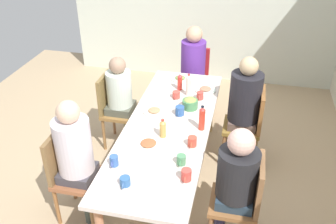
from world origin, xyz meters
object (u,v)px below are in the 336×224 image
at_px(cup_1, 181,160).
at_px(bottle_1, 188,85).
at_px(person_2, 75,151).
at_px(cup_6, 180,111).
at_px(chair_0, 244,198).
at_px(person_0, 236,178).
at_px(cup_5, 186,175).
at_px(cup_3, 114,161).
at_px(bottle_3, 180,82).
at_px(dining_table, 168,132).
at_px(plate_3, 180,79).
at_px(bowl_0, 190,103).
at_px(chair_1, 250,122).
at_px(person_1, 244,101).
at_px(plate_1, 148,144).
at_px(chair_2, 70,171).
at_px(cup_7, 192,142).
at_px(plate_0, 205,90).
at_px(chair_3, 193,77).
at_px(person_3, 193,64).
at_px(bottle_2, 202,118).
at_px(plate_2, 154,111).
at_px(bottle_0, 163,129).
at_px(chair_4, 114,106).
at_px(cup_4, 200,96).
at_px(person_4, 121,95).
at_px(cup_0, 125,181).
at_px(cup_2, 176,95).

height_order(cup_1, bottle_1, bottle_1).
distance_m(person_2, cup_6, 1.12).
height_order(chair_0, person_0, person_0).
distance_m(cup_5, cup_6, 0.98).
relative_size(cup_3, bottle_3, 0.53).
bearing_deg(cup_3, bottle_1, 163.76).
relative_size(dining_table, plate_3, 11.00).
height_order(bowl_0, cup_6, bowl_0).
xyz_separation_m(chair_1, person_1, (0.00, -0.09, 0.25)).
height_order(person_1, cup_1, person_1).
height_order(person_0, plate_1, person_0).
height_order(chair_2, cup_7, chair_2).
bearing_deg(dining_table, plate_0, 161.88).
distance_m(chair_3, bottle_3, 0.88).
xyz_separation_m(person_3, cup_5, (2.21, 0.31, 0.04)).
bearing_deg(chair_0, person_0, -90.00).
bearing_deg(cup_5, dining_table, -156.95).
xyz_separation_m(chair_0, bottle_1, (-1.23, -0.70, 0.35)).
distance_m(person_1, chair_2, 1.91).
xyz_separation_m(cup_6, bottle_2, (0.21, 0.25, 0.07)).
relative_size(plate_1, plate_2, 1.15).
distance_m(person_0, cup_5, 0.41).
distance_m(bottle_0, bottle_1, 0.84).
distance_m(dining_table, plate_3, 1.01).
distance_m(chair_4, cup_4, 1.04).
bearing_deg(chair_0, person_4, -128.89).
bearing_deg(cup_7, chair_4, -129.26).
distance_m(dining_table, person_4, 0.91).
bearing_deg(cup_0, dining_table, 171.23).
xyz_separation_m(chair_0, person_1, (-1.19, -0.09, 0.25)).
height_order(chair_4, cup_6, chair_4).
relative_size(person_1, chair_3, 1.41).
bearing_deg(person_0, person_3, -161.51).
height_order(chair_3, plate_1, chair_3).
xyz_separation_m(chair_1, bottle_3, (-0.16, -0.82, 0.33)).
bearing_deg(plate_2, cup_1, 29.49).
bearing_deg(chair_3, chair_4, -38.80).
distance_m(person_0, person_1, 1.19).
relative_size(dining_table, bottle_0, 12.77).
distance_m(chair_4, cup_7, 1.40).
bearing_deg(cup_6, cup_2, -162.50).
height_order(person_3, bottle_2, person_3).
distance_m(cup_0, cup_4, 1.52).
distance_m(cup_0, cup_7, 0.75).
bearing_deg(cup_7, plate_2, -135.49).
bearing_deg(person_4, plate_0, 101.46).
bearing_deg(chair_3, cup_3, -7.62).
height_order(cup_7, bottle_2, bottle_2).
relative_size(plate_3, cup_4, 1.98).
height_order(bottle_0, bottle_1, bottle_1).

